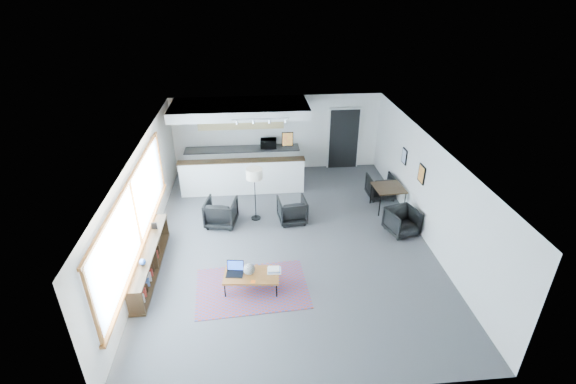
{
  "coord_description": "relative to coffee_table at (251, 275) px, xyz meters",
  "views": [
    {
      "loc": [
        -0.84,
        -8.97,
        6.15
      ],
      "look_at": [
        0.0,
        0.4,
        1.19
      ],
      "focal_mm": 26.0,
      "sensor_mm": 36.0,
      "label": 1
    }
  ],
  "objects": [
    {
      "name": "wall_art_lower",
      "position": [
        4.46,
        2.21,
        1.19
      ],
      "size": [
        0.03,
        0.38,
        0.48
      ],
      "color": "black",
      "rests_on": "room"
    },
    {
      "name": "armchair_right",
      "position": [
        1.15,
        2.72,
        0.03
      ],
      "size": [
        0.82,
        0.78,
        0.77
      ],
      "primitive_type": "imported",
      "rotation": [
        0.0,
        0.0,
        3.25
      ],
      "color": "black",
      "rests_on": "floor"
    },
    {
      "name": "floor_lamp",
      "position": [
        0.15,
        2.94,
        0.98
      ],
      "size": [
        0.58,
        0.58,
        1.54
      ],
      "rotation": [
        0.0,
        0.0,
        0.4
      ],
      "color": "black",
      "rests_on": "floor"
    },
    {
      "name": "doorway",
      "position": [
        3.29,
        6.23,
        0.72
      ],
      "size": [
        1.1,
        0.12,
        2.15
      ],
      "color": "black",
      "rests_on": "room"
    },
    {
      "name": "track_light",
      "position": [
        0.4,
        4.01,
        2.17
      ],
      "size": [
        1.6,
        0.07,
        0.15
      ],
      "color": "silver",
      "rests_on": "room"
    },
    {
      "name": "ceramic_pot",
      "position": [
        -0.05,
        0.02,
        0.16
      ],
      "size": [
        0.25,
        0.25,
        0.25
      ],
      "rotation": [
        0.0,
        0.0,
        -0.07
      ],
      "color": "gray",
      "rests_on": "coffee_table"
    },
    {
      "name": "kitchenette",
      "position": [
        -0.21,
        5.52,
        1.02
      ],
      "size": [
        4.2,
        1.96,
        2.6
      ],
      "color": "white",
      "rests_on": "floor"
    },
    {
      "name": "coffee_table",
      "position": [
        0.0,
        0.0,
        0.0
      ],
      "size": [
        1.24,
        0.74,
        0.39
      ],
      "rotation": [
        0.0,
        0.0,
        -0.09
      ],
      "color": "brown",
      "rests_on": "floor"
    },
    {
      "name": "book_stack",
      "position": [
        0.49,
        0.05,
        0.07
      ],
      "size": [
        0.31,
        0.26,
        0.09
      ],
      "rotation": [
        0.0,
        0.0,
        -0.06
      ],
      "color": "silver",
      "rests_on": "coffee_table"
    },
    {
      "name": "window",
      "position": [
        -2.47,
        0.91,
        1.1
      ],
      "size": [
        0.1,
        5.95,
        1.66
      ],
      "color": "#8CBFFF",
      "rests_on": "room"
    },
    {
      "name": "room",
      "position": [
        0.99,
        1.81,
        0.94
      ],
      "size": [
        7.02,
        9.02,
        2.62
      ],
      "color": "#4A4A4C",
      "rests_on": "ground"
    },
    {
      "name": "laptop",
      "position": [
        -0.35,
        0.1,
        0.11
      ],
      "size": [
        0.4,
        0.34,
        0.26
      ],
      "rotation": [
        0.0,
        0.0,
        -0.13
      ],
      "color": "black",
      "rests_on": "coffee_table"
    },
    {
      "name": "dining_chair_near",
      "position": [
        3.99,
        1.87,
        -0.03
      ],
      "size": [
        0.77,
        0.75,
        0.65
      ],
      "primitive_type": "imported",
      "rotation": [
        0.0,
        0.0,
        0.29
      ],
      "color": "black",
      "rests_on": "floor"
    },
    {
      "name": "kilim_rug",
      "position": [
        0.0,
        0.0,
        -0.35
      ],
      "size": [
        2.52,
        1.8,
        0.01
      ],
      "rotation": [
        0.0,
        0.0,
        0.06
      ],
      "color": "#5B3247",
      "rests_on": "floor"
    },
    {
      "name": "dining_chair_far",
      "position": [
        3.99,
        3.89,
        -0.03
      ],
      "size": [
        0.66,
        0.62,
        0.66
      ],
      "primitive_type": "imported",
      "rotation": [
        0.0,
        0.0,
        3.17
      ],
      "color": "black",
      "rests_on": "floor"
    },
    {
      "name": "wall_art_upper",
      "position": [
        4.46,
        3.51,
        1.14
      ],
      "size": [
        0.03,
        0.34,
        0.44
      ],
      "color": "black",
      "rests_on": "room"
    },
    {
      "name": "coaster",
      "position": [
        0.03,
        -0.25,
        0.03
      ],
      "size": [
        0.11,
        0.11,
        0.01
      ],
      "rotation": [
        0.0,
        0.0,
        -0.21
      ],
      "color": "#E5590C",
      "rests_on": "coffee_table"
    },
    {
      "name": "microwave",
      "position": [
        0.67,
        5.96,
        0.75
      ],
      "size": [
        0.55,
        0.33,
        0.36
      ],
      "primitive_type": "imported",
      "rotation": [
        0.0,
        0.0,
        -0.06
      ],
      "color": "black",
      "rests_on": "kitchenette"
    },
    {
      "name": "dining_table",
      "position": [
        3.99,
        3.17,
        0.28
      ],
      "size": [
        0.88,
        0.88,
        0.7
      ],
      "rotation": [
        0.0,
        0.0,
        0.07
      ],
      "color": "black",
      "rests_on": "floor"
    },
    {
      "name": "armchair_left",
      "position": [
        -0.79,
        2.74,
        0.05
      ],
      "size": [
        0.93,
        0.89,
        0.82
      ],
      "primitive_type": "imported",
      "rotation": [
        0.0,
        0.0,
        2.95
      ],
      "color": "black",
      "rests_on": "floor"
    },
    {
      "name": "console",
      "position": [
        -2.31,
        0.76,
        -0.03
      ],
      "size": [
        0.35,
        3.0,
        0.8
      ],
      "color": "black",
      "rests_on": "floor"
    }
  ]
}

